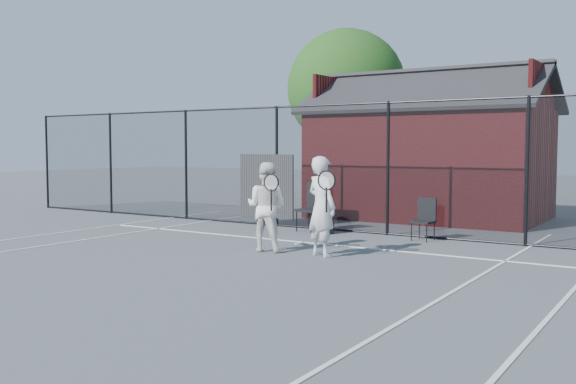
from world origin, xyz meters
The scene contains 10 objects.
ground centered at (0.00, 0.00, 0.00)m, with size 80.00×80.00×0.00m, color #4C5357.
court_lines centered at (0.00, -1.32, 0.01)m, with size 11.02×18.00×0.01m.
fence centered at (-0.30, 5.00, 1.45)m, with size 22.04×3.00×3.00m.
clubhouse centered at (0.50, 9.00, 1.61)m, with size 6.50×4.36×4.19m.
tree_left centered at (-4.50, 13.50, 4.19)m, with size 4.48×4.48×6.44m.
player_front centered at (1.16, 1.73, 0.91)m, with size 0.87×0.71×1.82m.
player_back centered at (-0.02, 1.69, 0.85)m, with size 0.96×0.75×1.70m.
chair_left centered at (-0.79, 4.60, 0.56)m, with size 0.53×0.56×1.11m, color black.
chair_right centered at (2.00, 4.60, 0.44)m, with size 0.42×0.44×0.88m, color black.
waste_bin centered at (-0.30, 4.44, 0.31)m, with size 0.42×0.42×0.62m, color #242424.
Camera 1 is at (6.89, -8.30, 1.98)m, focal length 40.00 mm.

